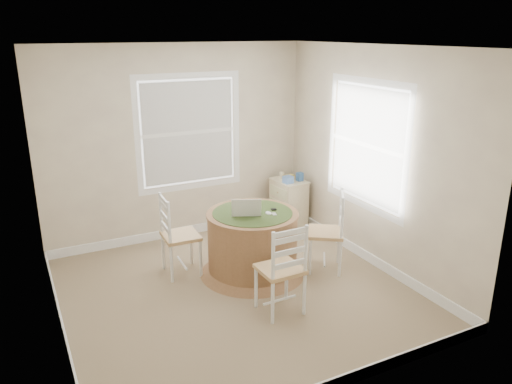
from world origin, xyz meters
TOP-DOWN VIEW (x-y plane):
  - room at (0.17, 0.16)m, footprint 3.64×3.64m
  - round_table at (0.37, 0.33)m, footprint 1.24×1.24m
  - chair_left at (-0.37, 0.71)m, footprint 0.42×0.44m
  - chair_near at (0.24, -0.55)m, footprint 0.43×0.41m
  - chair_right at (1.19, 0.03)m, footprint 0.57×0.57m
  - laptop at (0.29, 0.31)m, footprint 0.42×0.40m
  - mouse at (0.52, 0.21)m, footprint 0.08×0.11m
  - phone at (0.57, 0.17)m, footprint 0.07×0.10m
  - keys at (0.63, 0.29)m, footprint 0.07×0.06m
  - corner_chest at (1.51, 1.44)m, footprint 0.43×0.56m
  - tissue_box at (1.44, 1.34)m, footprint 0.13×0.13m
  - box_yellow at (1.54, 1.49)m, footprint 0.16×0.11m
  - box_blue at (1.63, 1.36)m, footprint 0.09×0.09m
  - cup_cream at (1.48, 1.57)m, footprint 0.07×0.07m

SIDE VIEW (x-z plane):
  - corner_chest at x=1.51m, z-range 0.00..0.69m
  - round_table at x=0.37m, z-range 0.03..0.79m
  - chair_left at x=-0.37m, z-range 0.00..0.95m
  - chair_near at x=0.24m, z-range 0.00..0.95m
  - chair_right at x=1.19m, z-range 0.00..0.95m
  - box_yellow at x=1.54m, z-range 0.69..0.75m
  - cup_cream at x=1.48m, z-range 0.69..0.78m
  - tissue_box at x=1.44m, z-range 0.69..0.79m
  - box_blue at x=1.63m, z-range 0.69..0.81m
  - phone at x=0.57m, z-range 0.75..0.77m
  - keys at x=0.63m, z-range 0.75..0.77m
  - mouse at x=0.52m, z-range 0.75..0.78m
  - laptop at x=0.29m, z-range 0.67..0.90m
  - room at x=0.17m, z-range -0.02..2.62m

